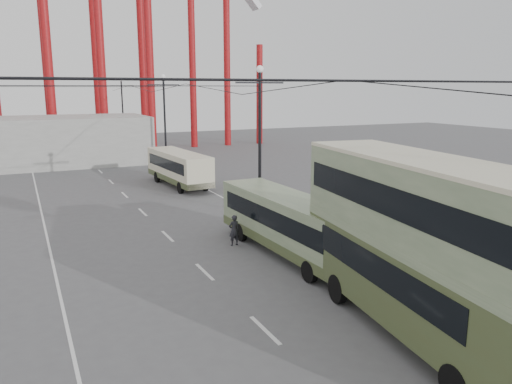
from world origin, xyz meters
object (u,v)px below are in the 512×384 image
double_decker_bus (421,239)px  single_decker_cream (179,167)px  pedestrian (234,230)px  single_decker_green (289,222)px

double_decker_bus → single_decker_cream: double_decker_bus is taller
single_decker_cream → pedestrian: size_ratio=5.73×
double_decker_bus → pedestrian: (-1.64, 11.34, -2.48)m
single_decker_cream → pedestrian: bearing=-101.7°
double_decker_bus → single_decker_green: (0.19, 8.87, -1.65)m
single_decker_green → pedestrian: single_decker_green is taller
single_decker_cream → pedestrian: single_decker_cream is taller
double_decker_bus → pedestrian: double_decker_bus is taller
double_decker_bus → single_decker_green: 9.02m
double_decker_bus → pedestrian: size_ratio=6.93×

